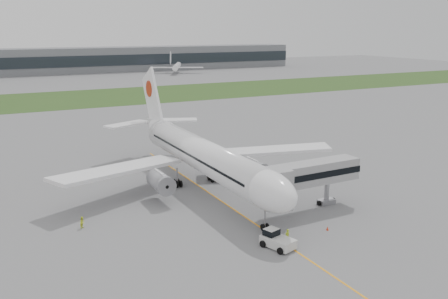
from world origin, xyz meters
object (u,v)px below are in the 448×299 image
jet_bridge (309,175)px  ground_crew_near (287,236)px  airliner (200,153)px  pushback_tug (276,239)px

jet_bridge → ground_crew_near: size_ratio=9.07×
airliner → jet_bridge: size_ratio=3.52×
ground_crew_near → jet_bridge: bearing=-142.5°
airliner → jet_bridge: (9.21, -16.37, -0.41)m
jet_bridge → ground_crew_near: jet_bridge is taller
pushback_tug → ground_crew_near: size_ratio=2.65×
pushback_tug → jet_bridge: bearing=21.1°
pushback_tug → jet_bridge: (10.60, 8.32, 4.31)m
ground_crew_near → pushback_tug: bearing=10.0°
pushback_tug → airliner: bearing=69.8°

